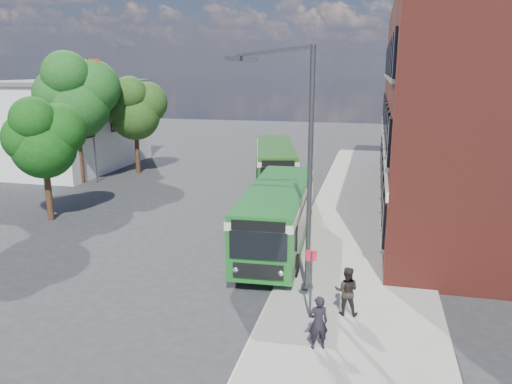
# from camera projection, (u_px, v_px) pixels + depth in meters

# --- Properties ---
(ground) EXTENTS (120.00, 120.00, 0.00)m
(ground) POSITION_uv_depth(u_px,v_px,m) (195.00, 261.00, 21.90)
(ground) COLOR #28282B
(ground) RESTS_ON ground
(pavement) EXTENTS (6.00, 48.00, 0.15)m
(pavement) POSITION_uv_depth(u_px,v_px,m) (363.00, 219.00, 27.86)
(pavement) COLOR gray
(pavement) RESTS_ON ground
(kerb_line) EXTENTS (0.12, 48.00, 0.01)m
(kerb_line) POSITION_uv_depth(u_px,v_px,m) (309.00, 216.00, 28.56)
(kerb_line) COLOR beige
(kerb_line) RESTS_ON ground
(brick_office) EXTENTS (12.10, 26.00, 14.20)m
(brick_office) POSITION_uv_depth(u_px,v_px,m) (497.00, 91.00, 28.40)
(brick_office) COLOR maroon
(brick_office) RESTS_ON ground
(white_building) EXTENTS (9.40, 13.40, 7.30)m
(white_building) POSITION_uv_depth(u_px,v_px,m) (67.00, 124.00, 42.09)
(white_building) COLOR silver
(white_building) RESTS_ON ground
(flagpole) EXTENTS (0.95, 0.10, 9.00)m
(flagpole) POSITION_uv_depth(u_px,v_px,m) (93.00, 116.00, 35.80)
(flagpole) COLOR #393C3E
(flagpole) RESTS_ON ground
(street_lamp) EXTENTS (2.96, 2.38, 9.00)m
(street_lamp) POSITION_uv_depth(u_px,v_px,m) (300.00, 168.00, 17.77)
(street_lamp) COLOR #393C3E
(street_lamp) RESTS_ON ground
(bus_stop_sign) EXTENTS (0.35, 0.08, 2.52)m
(bus_stop_sign) POSITION_uv_depth(u_px,v_px,m) (311.00, 280.00, 16.31)
(bus_stop_sign) COLOR #393C3E
(bus_stop_sign) RESTS_ON ground
(bus_front) EXTENTS (3.08, 10.20, 3.02)m
(bus_front) POSITION_uv_depth(u_px,v_px,m) (277.00, 212.00, 22.94)
(bus_front) COLOR #1C6020
(bus_front) RESTS_ON ground
(bus_rear) EXTENTS (4.95, 11.09, 3.02)m
(bus_rear) POSITION_uv_depth(u_px,v_px,m) (275.00, 162.00, 35.32)
(bus_rear) COLOR #255818
(bus_rear) RESTS_ON ground
(pedestrian_a) EXTENTS (0.72, 0.60, 1.66)m
(pedestrian_a) POSITION_uv_depth(u_px,v_px,m) (318.00, 322.00, 14.63)
(pedestrian_a) COLOR black
(pedestrian_a) RESTS_ON pavement
(pedestrian_b) EXTENTS (0.83, 0.65, 1.69)m
(pedestrian_b) POSITION_uv_depth(u_px,v_px,m) (347.00, 291.00, 16.69)
(pedestrian_b) COLOR black
(pedestrian_b) RESTS_ON pavement
(tree_left) EXTENTS (4.06, 3.86, 6.85)m
(tree_left) POSITION_uv_depth(u_px,v_px,m) (43.00, 137.00, 26.77)
(tree_left) COLOR #372114
(tree_left) RESTS_ON ground
(tree_mid) EXTENTS (5.61, 5.34, 9.48)m
(tree_mid) POSITION_uv_depth(u_px,v_px,m) (76.00, 95.00, 35.33)
(tree_mid) COLOR #372114
(tree_mid) RESTS_ON ground
(tree_right) EXTENTS (4.57, 4.35, 7.72)m
(tree_right) POSITION_uv_depth(u_px,v_px,m) (135.00, 108.00, 39.22)
(tree_right) COLOR #372114
(tree_right) RESTS_ON ground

